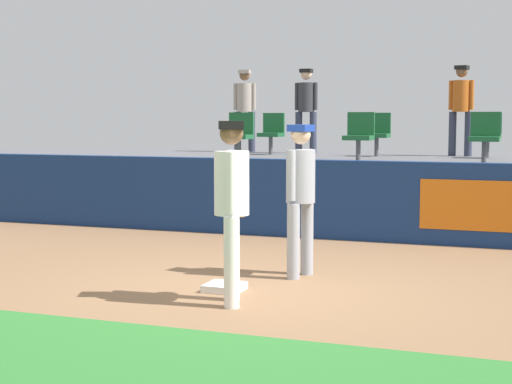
% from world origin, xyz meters
% --- Properties ---
extents(ground_plane, '(60.00, 60.00, 0.00)m').
position_xyz_m(ground_plane, '(0.00, 0.00, 0.00)').
color(ground_plane, '#846042').
extents(grass_foreground_strip, '(18.00, 2.80, 0.01)m').
position_xyz_m(grass_foreground_strip, '(0.00, -3.07, 0.00)').
color(grass_foreground_strip, '#2D722D').
rests_on(grass_foreground_strip, ground_plane).
extents(first_base, '(0.40, 0.40, 0.08)m').
position_xyz_m(first_base, '(-0.16, -0.09, 0.04)').
color(first_base, white).
rests_on(first_base, ground_plane).
extents(player_fielder_home, '(0.46, 0.60, 1.86)m').
position_xyz_m(player_fielder_home, '(0.14, -0.62, 1.07)').
color(player_fielder_home, white).
rests_on(player_fielder_home, ground_plane).
extents(player_runner_visitor, '(0.41, 0.50, 1.81)m').
position_xyz_m(player_runner_visitor, '(0.39, 0.94, 1.05)').
color(player_runner_visitor, '#9EA3AD').
rests_on(player_runner_visitor, ground_plane).
extents(field_wall, '(18.00, 0.26, 1.23)m').
position_xyz_m(field_wall, '(0.01, 3.98, 0.62)').
color(field_wall, navy).
rests_on(field_wall, ground_plane).
extents(bleacher_platform, '(18.00, 4.80, 1.15)m').
position_xyz_m(bleacher_platform, '(0.00, 6.55, 0.57)').
color(bleacher_platform, '#59595E').
rests_on(bleacher_platform, ground_plane).
extents(seat_back_right, '(0.48, 0.44, 0.84)m').
position_xyz_m(seat_back_right, '(2.08, 7.22, 1.62)').
color(seat_back_right, '#4C4C51').
rests_on(seat_back_right, bleacher_platform).
extents(seat_back_left, '(0.45, 0.44, 0.84)m').
position_xyz_m(seat_back_left, '(-2.14, 7.22, 1.62)').
color(seat_back_left, '#4C4C51').
rests_on(seat_back_left, bleacher_platform).
extents(seat_front_left, '(0.47, 0.44, 0.84)m').
position_xyz_m(seat_front_left, '(-2.15, 5.42, 1.62)').
color(seat_front_left, '#4C4C51').
rests_on(seat_front_left, bleacher_platform).
extents(seat_back_center, '(0.46, 0.44, 0.84)m').
position_xyz_m(seat_back_center, '(0.02, 7.22, 1.62)').
color(seat_back_center, '#4C4C51').
rests_on(seat_back_center, bleacher_platform).
extents(seat_front_center, '(0.47, 0.44, 0.84)m').
position_xyz_m(seat_front_center, '(0.07, 5.42, 1.62)').
color(seat_front_center, '#4C4C51').
rests_on(seat_front_center, bleacher_platform).
extents(seat_front_right, '(0.48, 0.44, 0.84)m').
position_xyz_m(seat_front_right, '(2.15, 5.42, 1.62)').
color(seat_front_right, '#4C4C51').
rests_on(seat_front_right, bleacher_platform).
extents(spectator_hooded, '(0.49, 0.38, 1.77)m').
position_xyz_m(spectator_hooded, '(-3.11, 8.20, 2.18)').
color(spectator_hooded, '#33384C').
rests_on(spectator_hooded, bleacher_platform).
extents(spectator_capped, '(0.48, 0.39, 1.74)m').
position_xyz_m(spectator_capped, '(1.52, 7.82, 2.16)').
color(spectator_capped, '#33384C').
rests_on(spectator_capped, bleacher_platform).
extents(spectator_casual, '(0.49, 0.33, 1.75)m').
position_xyz_m(spectator_casual, '(-1.64, 7.95, 2.16)').
color(spectator_casual, '#33384C').
rests_on(spectator_casual, bleacher_platform).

